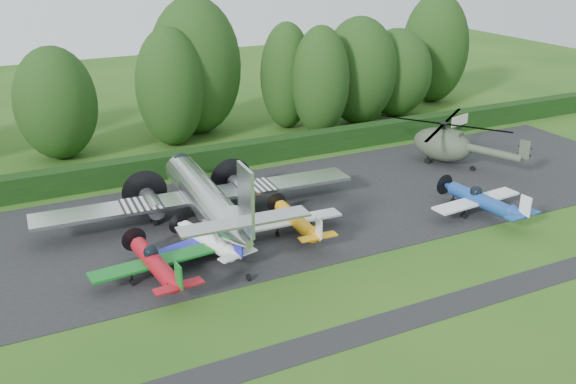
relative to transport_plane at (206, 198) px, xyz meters
name	(u,v)px	position (x,y,z in m)	size (l,w,h in m)	color
ground	(336,273)	(4.70, -10.14, -2.09)	(160.00, 160.00, 0.00)	#204E16
apron	(268,214)	(4.70, -0.14, -2.09)	(70.00, 18.00, 0.01)	black
taxiway_verge	(392,323)	(4.70, -16.14, -2.09)	(70.00, 2.00, 0.00)	black
hedgerow	(216,168)	(4.70, 10.86, -2.09)	(90.00, 1.60, 2.00)	black
transport_plane	(206,198)	(0.00, 0.00, 0.00)	(23.40, 17.94, 7.50)	silver
light_plane_red	(155,263)	(-5.39, -6.19, -0.88)	(7.57, 7.96, 2.91)	maroon
light_plane_white	(207,240)	(-1.50, -4.39, -1.00)	(6.84, 7.19, 2.63)	white
light_plane_orange	(296,220)	(4.99, -4.26, -0.98)	(6.93, 7.28, 2.66)	orange
light_plane_blue	(482,201)	(18.62, -7.42, -0.87)	(7.64, 8.03, 2.94)	navy
helicopter	(443,142)	(23.43, 3.09, -0.06)	(11.77, 13.78, 3.79)	#3A4434
sign_board	(461,121)	(31.35, 9.81, -0.80)	(3.41, 0.13, 1.92)	#3F3326
tree_0	(170,87)	(3.41, 19.21, 3.60)	(6.53, 6.53, 11.41)	black
tree_1	(435,48)	(37.07, 22.10, 4.38)	(7.95, 7.95, 12.97)	black
tree_2	(195,66)	(6.97, 22.08, 4.81)	(9.22, 9.22, 13.81)	black
tree_5	(287,76)	(16.03, 19.70, 3.43)	(5.51, 5.51, 11.08)	black
tree_7	(359,71)	(23.82, 18.00, 3.60)	(8.10, 8.10, 11.39)	black
tree_8	(396,73)	(29.17, 18.77, 2.77)	(7.99, 7.99, 9.73)	black
tree_9	(56,104)	(-6.99, 19.94, 3.04)	(7.32, 7.32, 10.27)	black
tree_10	(321,81)	(17.99, 15.96, 3.43)	(5.85, 5.85, 11.07)	black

